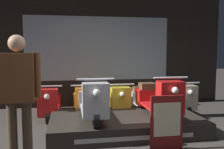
% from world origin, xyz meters
% --- Properties ---
extents(shop_wall_back, '(7.02, 0.09, 3.20)m').
position_xyz_m(shop_wall_back, '(0.00, 3.30, 1.60)').
color(shop_wall_back, '#28231E').
rests_on(shop_wall_back, ground_plane).
extents(display_platform, '(2.75, 1.54, 0.28)m').
position_xyz_m(display_platform, '(0.22, 0.99, 0.14)').
color(display_platform, '#2D2823').
rests_on(display_platform, ground_plane).
extents(scooter_display_left, '(0.59, 1.64, 0.79)m').
position_xyz_m(scooter_display_left, '(-0.40, 0.97, 0.59)').
color(scooter_display_left, black).
rests_on(scooter_display_left, display_platform).
extents(scooter_display_right, '(0.59, 1.64, 0.79)m').
position_xyz_m(scooter_display_right, '(0.84, 0.97, 0.59)').
color(scooter_display_right, black).
rests_on(scooter_display_right, display_platform).
extents(scooter_backrow_0, '(0.59, 1.64, 0.79)m').
position_xyz_m(scooter_backrow_0, '(-1.24, 2.31, 0.31)').
color(scooter_backrow_0, black).
rests_on(scooter_backrow_0, ground_plane).
extents(scooter_backrow_1, '(0.59, 1.64, 0.79)m').
position_xyz_m(scooter_backrow_1, '(-0.47, 2.31, 0.31)').
color(scooter_backrow_1, black).
rests_on(scooter_backrow_1, ground_plane).
extents(scooter_backrow_2, '(0.59, 1.64, 0.79)m').
position_xyz_m(scooter_backrow_2, '(0.29, 2.31, 0.31)').
color(scooter_backrow_2, black).
rests_on(scooter_backrow_2, ground_plane).
extents(scooter_backrow_3, '(0.59, 1.64, 0.79)m').
position_xyz_m(scooter_backrow_3, '(1.05, 2.31, 0.31)').
color(scooter_backrow_3, black).
rests_on(scooter_backrow_3, ground_plane).
extents(scooter_backrow_4, '(0.59, 1.64, 0.79)m').
position_xyz_m(scooter_backrow_4, '(1.81, 2.31, 0.31)').
color(scooter_backrow_4, black).
rests_on(scooter_backrow_4, ground_plane).
extents(person_left_browsing, '(0.59, 0.24, 1.71)m').
position_xyz_m(person_left_browsing, '(-1.47, 0.00, 1.01)').
color(person_left_browsing, '#473828').
rests_on(person_left_browsing, ground_plane).
extents(price_sign_board, '(0.51, 0.04, 0.84)m').
position_xyz_m(price_sign_board, '(0.62, -0.02, 0.43)').
color(price_sign_board, maroon).
rests_on(price_sign_board, ground_plane).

